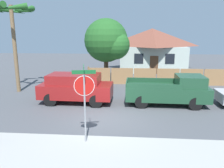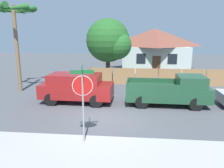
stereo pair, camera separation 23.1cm
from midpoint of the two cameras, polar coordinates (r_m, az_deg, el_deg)
The scene contains 9 objects.
ground_plane at distance 11.41m, azimuth -0.98°, elevation -9.04°, with size 80.00×80.00×0.00m, color #4C4F54.
sidewalk_strip at distance 8.21m, azimuth -4.01°, elevation -18.27°, with size 36.00×3.20×0.01m.
wooden_fence at distance 19.25m, azimuth 12.29°, elevation 1.86°, with size 12.00×0.12×1.52m.
house at distance 27.59m, azimuth 11.20°, elevation 9.05°, with size 8.09×7.05×5.01m.
oak_tree at distance 19.68m, azimuth -0.24°, elevation 11.03°, with size 4.05×3.85×5.68m.
palm_tree at distance 17.79m, azimuth -23.89°, elevation 15.75°, with size 3.11×3.33×6.37m.
red_suv at distance 13.97m, azimuth -8.78°, elevation -0.79°, with size 4.57×2.06×1.84m.
orange_pickup at distance 13.78m, azimuth 15.58°, elevation -1.74°, with size 4.99×2.06×1.86m.
stop_sign at distance 8.50m, azimuth -6.90°, elevation -1.84°, with size 0.89×0.80×3.11m.
Camera 2 is at (1.34, -10.53, 4.22)m, focal length 35.00 mm.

